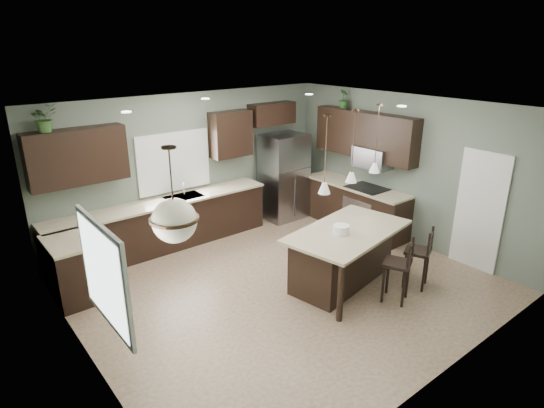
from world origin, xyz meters
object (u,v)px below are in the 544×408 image
Objects in this scene: refrigerator at (284,177)px; kitchen_island at (346,257)px; bar_stool_right at (417,257)px; plant_back_left at (44,118)px; serving_dish at (341,230)px; bar_stool_center at (397,270)px.

refrigerator is 3.10m from kitchen_island.
bar_stool_right is 2.35× the size of plant_back_left.
plant_back_left reaches higher than kitchen_island.
serving_dish is 1.32m from bar_stool_right.
bar_stool_center is (-0.92, -3.69, -0.42)m from refrigerator.
bar_stool_right is at bearing -94.98° from refrigerator.
bar_stool_right is (0.61, 0.06, -0.01)m from bar_stool_center.
plant_back_left is at bearing 107.44° from bar_stool_center.
bar_stool_center is 5.72m from plant_back_left.
serving_dish is at bearing 119.52° from bar_stool_right.
refrigerator is 1.82× the size of bar_stool_center.
kitchen_island is 2.03× the size of bar_stool_center.
bar_stool_center is at bearing 161.90° from bar_stool_right.
plant_back_left is at bearing 127.19° from kitchen_island.
bar_stool_right is (-0.32, -3.62, -0.42)m from refrigerator.
bar_stool_right is (0.98, -0.73, -0.49)m from serving_dish.
refrigerator is 3.82m from bar_stool_center.
bar_stool_center is 2.38× the size of plant_back_left.
kitchen_island is 4.82× the size of plant_back_left.
serving_dish reaches higher than bar_stool_center.
kitchen_island is at bearing -42.60° from plant_back_left.
serving_dish reaches higher than bar_stool_right.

